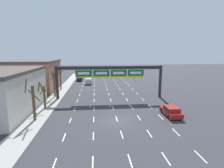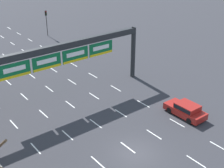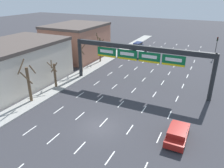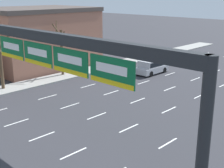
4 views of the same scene
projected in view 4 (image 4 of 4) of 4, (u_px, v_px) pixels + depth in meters
lane_dashes at (72, 125)px, 22.49m from camera, size 13.32×67.00×0.01m
sign_gantry at (57, 55)px, 20.30m from camera, size 21.99×0.70×6.74m
building_far at (38, 37)px, 40.14m from camera, size 10.71×13.45×7.46m
suv_silver at (152, 66)px, 36.77m from camera, size 1.98×4.41×1.64m
suv_navy at (161, 54)px, 43.28m from camera, size 1.80×4.29×1.81m
tree_bare_second at (0, 58)px, 29.91m from camera, size 1.75×1.76×5.65m
tree_bare_third at (62, 48)px, 35.14m from camera, size 1.59×1.61×6.09m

